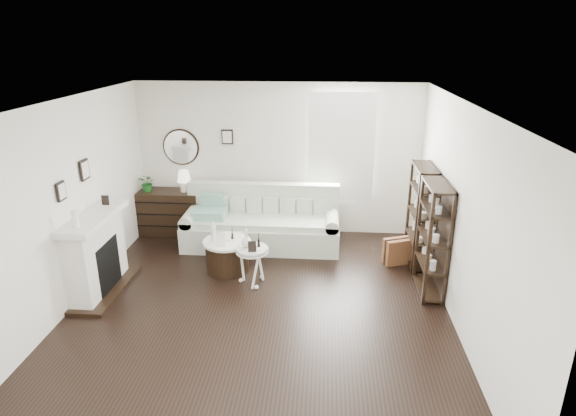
# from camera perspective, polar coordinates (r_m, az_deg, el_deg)

# --- Properties ---
(room) EXTENTS (5.50, 5.50, 5.50)m
(room) POSITION_cam_1_polar(r_m,az_deg,el_deg) (8.45, 3.80, 7.19)
(room) COLOR black
(room) RESTS_ON ground
(fireplace) EXTENTS (0.50, 1.40, 1.84)m
(fireplace) POSITION_cam_1_polar(r_m,az_deg,el_deg) (7.25, -21.72, -5.32)
(fireplace) COLOR white
(fireplace) RESTS_ON ground
(shelf_unit_far) EXTENTS (0.30, 0.80, 1.60)m
(shelf_unit_far) POSITION_cam_1_polar(r_m,az_deg,el_deg) (7.73, 15.46, -0.92)
(shelf_unit_far) COLOR black
(shelf_unit_far) RESTS_ON ground
(shelf_unit_near) EXTENTS (0.30, 0.80, 1.60)m
(shelf_unit_near) POSITION_cam_1_polar(r_m,az_deg,el_deg) (6.91, 16.77, -3.57)
(shelf_unit_near) COLOR black
(shelf_unit_near) RESTS_ON ground
(sofa) EXTENTS (2.64, 0.92, 1.03)m
(sofa) POSITION_cam_1_polar(r_m,az_deg,el_deg) (8.31, -3.12, -2.13)
(sofa) COLOR #B7C3AE
(sofa) RESTS_ON ground
(quilt) EXTENTS (0.55, 0.45, 0.14)m
(quilt) POSITION_cam_1_polar(r_m,az_deg,el_deg) (8.25, -9.24, -0.61)
(quilt) COLOR #268D67
(quilt) RESTS_ON sofa
(suitcase) EXTENTS (0.65, 0.42, 0.41)m
(suitcase) POSITION_cam_1_polar(r_m,az_deg,el_deg) (7.91, 13.43, -4.90)
(suitcase) COLOR brown
(suitcase) RESTS_ON ground
(dresser) EXTENTS (1.21, 0.52, 0.80)m
(dresser) POSITION_cam_1_polar(r_m,az_deg,el_deg) (9.03, -14.07, -0.45)
(dresser) COLOR black
(dresser) RESTS_ON ground
(table_lamp) EXTENTS (0.31, 0.31, 0.39)m
(table_lamp) POSITION_cam_1_polar(r_m,az_deg,el_deg) (8.74, -12.20, 3.15)
(table_lamp) COLOR #F6E7CF
(table_lamp) RESTS_ON dresser
(potted_plant) EXTENTS (0.35, 0.33, 0.32)m
(potted_plant) POSITION_cam_1_polar(r_m,az_deg,el_deg) (8.91, -16.31, 2.89)
(potted_plant) COLOR #1A5B1C
(potted_plant) RESTS_ON dresser
(drum_table) EXTENTS (0.72, 0.72, 0.50)m
(drum_table) POSITION_cam_1_polar(r_m,az_deg,el_deg) (7.48, -7.20, -5.58)
(drum_table) COLOR black
(drum_table) RESTS_ON ground
(pedestal_table) EXTENTS (0.47, 0.47, 0.57)m
(pedestal_table) POSITION_cam_1_polar(r_m,az_deg,el_deg) (6.95, -4.27, -5.10)
(pedestal_table) COLOR white
(pedestal_table) RESTS_ON ground
(eiffel_drum) EXTENTS (0.13, 0.13, 0.18)m
(eiffel_drum) POSITION_cam_1_polar(r_m,az_deg,el_deg) (7.37, -6.63, -3.07)
(eiffel_drum) COLOR black
(eiffel_drum) RESTS_ON drum_table
(bottle_drum) EXTENTS (0.08, 0.08, 0.34)m
(bottle_drum) POSITION_cam_1_polar(r_m,az_deg,el_deg) (7.28, -8.86, -2.83)
(bottle_drum) COLOR silver
(bottle_drum) RESTS_ON drum_table
(card_frame_drum) EXTENTS (0.15, 0.06, 0.19)m
(card_frame_drum) POSITION_cam_1_polar(r_m,az_deg,el_deg) (7.19, -7.99, -3.70)
(card_frame_drum) COLOR white
(card_frame_drum) RESTS_ON drum_table
(eiffel_ped) EXTENTS (0.14, 0.14, 0.20)m
(eiffel_ped) POSITION_cam_1_polar(r_m,az_deg,el_deg) (6.90, -3.50, -3.90)
(eiffel_ped) COLOR black
(eiffel_ped) RESTS_ON pedestal_table
(flask_ped) EXTENTS (0.15, 0.15, 0.27)m
(flask_ped) POSITION_cam_1_polar(r_m,az_deg,el_deg) (6.90, -4.96, -3.61)
(flask_ped) COLOR silver
(flask_ped) RESTS_ON pedestal_table
(card_frame_ped) EXTENTS (0.12, 0.07, 0.15)m
(card_frame_ped) POSITION_cam_1_polar(r_m,az_deg,el_deg) (6.78, -4.28, -4.58)
(card_frame_ped) COLOR black
(card_frame_ped) RESTS_ON pedestal_table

